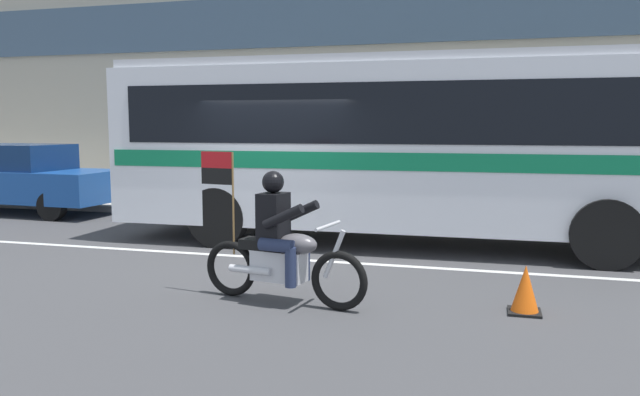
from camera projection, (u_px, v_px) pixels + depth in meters
The scene contains 8 objects.
ground_plane at pixel (276, 250), 10.38m from camera, with size 60.00×60.00×0.00m, color #3D3D3F.
sidewalk_curb at pixel (345, 207), 15.25m from camera, with size 28.00×3.80×0.15m, color #B7B2A8.
lane_center_stripe at pixel (263, 258), 9.81m from camera, with size 26.60×0.14×0.01m, color silver.
transit_bus at pixel (418, 137), 10.72m from camera, with size 10.54×2.73×3.22m.
motorcycle_with_rider at pixel (281, 247), 7.27m from camera, with size 2.17×0.70×1.78m.
parked_sedan_curbside at pixel (22, 178), 14.71m from camera, with size 4.70×2.02×1.64m.
fire_hydrant at pixel (608, 201), 12.92m from camera, with size 0.22×0.30×0.75m.
traffic_cone at pixel (525, 291), 6.89m from camera, with size 0.36×0.36×0.55m.
Camera 1 is at (3.45, -9.64, 2.10)m, focal length 34.71 mm.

